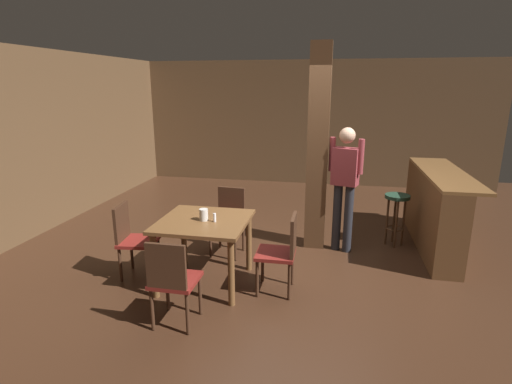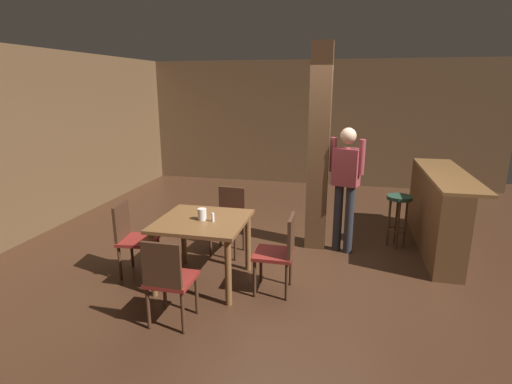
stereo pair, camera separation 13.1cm
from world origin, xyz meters
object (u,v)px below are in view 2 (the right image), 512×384
at_px(chair_east, 280,250).
at_px(bar_stool_near, 398,209).
at_px(chair_south, 168,277).
at_px(dining_table, 203,230).
at_px(bar_counter, 435,210).
at_px(salt_shaker, 213,217).
at_px(napkin_cup, 202,214).
at_px(chair_north, 229,217).
at_px(chair_west, 132,236).
at_px(standing_person, 346,181).

bearing_deg(chair_east, bar_stool_near, 49.79).
bearing_deg(chair_south, dining_table, 89.23).
bearing_deg(chair_east, bar_counter, 42.27).
xyz_separation_m(salt_shaker, bar_stool_near, (2.17, 1.67, -0.26)).
bearing_deg(bar_counter, bar_stool_near, -171.99).
relative_size(napkin_cup, salt_shaker, 1.35).
distance_m(dining_table, chair_south, 0.92).
relative_size(chair_east, chair_north, 1.00).
relative_size(dining_table, bar_stool_near, 1.32).
height_order(chair_north, napkin_cup, napkin_cup).
relative_size(chair_north, salt_shaker, 9.05).
bearing_deg(napkin_cup, dining_table, 109.87).
relative_size(dining_table, chair_west, 1.12).
distance_m(chair_east, bar_counter, 2.58).
height_order(chair_south, napkin_cup, napkin_cup).
distance_m(standing_person, bar_counter, 1.39).
distance_m(chair_west, chair_north, 1.32).
height_order(dining_table, bar_stool_near, dining_table).
height_order(chair_east, salt_shaker, chair_east).
height_order(chair_east, chair_north, same).
height_order(chair_west, chair_south, same).
distance_m(chair_east, chair_north, 1.29).
xyz_separation_m(chair_west, napkin_cup, (0.90, -0.00, 0.34)).
bearing_deg(bar_stool_near, bar_counter, 8.01).
bearing_deg(bar_stool_near, chair_east, -130.21).
xyz_separation_m(napkin_cup, bar_stool_near, (2.31, 1.65, -0.28)).
relative_size(dining_table, chair_south, 1.12).
relative_size(chair_south, salt_shaker, 9.05).
bearing_deg(standing_person, bar_stool_near, 24.76).
height_order(chair_north, standing_person, standing_person).
distance_m(chair_south, bar_stool_near, 3.45).
height_order(chair_east, bar_counter, bar_counter).
xyz_separation_m(dining_table, chair_west, (-0.90, -0.01, -0.15)).
height_order(napkin_cup, standing_person, standing_person).
relative_size(chair_east, standing_person, 0.52).
bearing_deg(chair_south, chair_east, 43.73).
bearing_deg(dining_table, chair_south, -90.77).
bearing_deg(dining_table, napkin_cup, -70.13).
distance_m(chair_north, salt_shaker, 1.01).
distance_m(salt_shaker, standing_person, 1.95).
distance_m(napkin_cup, standing_person, 2.04).
distance_m(chair_east, bar_stool_near, 2.18).
bearing_deg(chair_north, chair_east, -47.57).
bearing_deg(dining_table, standing_person, 39.41).
distance_m(chair_north, standing_person, 1.65).
bearing_deg(chair_east, salt_shaker, -179.53).
bearing_deg(chair_east, dining_table, 177.89).
height_order(napkin_cup, bar_stool_near, napkin_cup).
distance_m(dining_table, chair_east, 0.92).
bearing_deg(standing_person, dining_table, -140.59).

